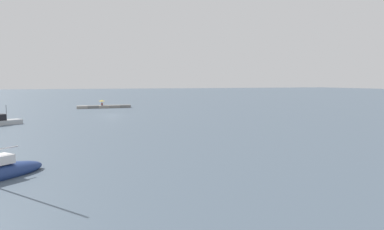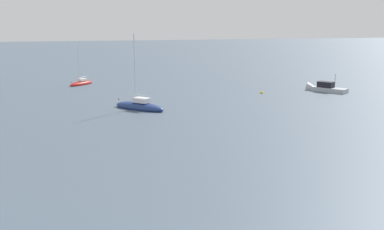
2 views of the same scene
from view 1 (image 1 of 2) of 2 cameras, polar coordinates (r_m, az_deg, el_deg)
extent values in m
plane|color=#475666|center=(68.00, -13.03, -0.05)|extent=(500.00, 500.00, 0.00)
cube|color=slate|center=(87.68, -10.93, 1.43)|extent=(2.51, 1.99, 0.66)
cube|color=gray|center=(87.38, -12.58, 1.38)|extent=(2.51, 1.99, 0.66)
cube|color=gray|center=(87.16, -14.25, 1.34)|extent=(2.51, 1.99, 0.66)
cube|color=slate|center=(87.01, -15.92, 1.29)|extent=(2.51, 1.99, 0.66)
cube|color=gray|center=(86.93, -17.60, 1.24)|extent=(2.51, 1.99, 0.66)
cube|color=#1E2333|center=(86.78, -14.56, 1.58)|extent=(0.40, 0.45, 0.16)
cube|color=maroon|center=(87.05, -14.56, 1.71)|extent=(0.42, 0.26, 0.52)
sphere|color=tan|center=(87.03, -14.57, 1.95)|extent=(0.22, 0.22, 0.22)
cylinder|color=black|center=(87.09, -14.57, 1.89)|extent=(0.02, 0.02, 1.05)
cone|color=gold|center=(87.06, -14.58, 2.28)|extent=(1.42, 1.42, 0.25)
sphere|color=black|center=(87.05, -14.58, 2.38)|extent=(0.05, 0.05, 0.05)
cube|color=#ADB2B7|center=(58.87, -28.87, -1.22)|extent=(5.83, 4.61, 0.93)
cylinder|color=black|center=(58.99, -28.21, 0.82)|extent=(0.06, 0.06, 1.30)
camera|label=2|loc=(51.43, 54.39, 8.13)|focal=40.33mm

